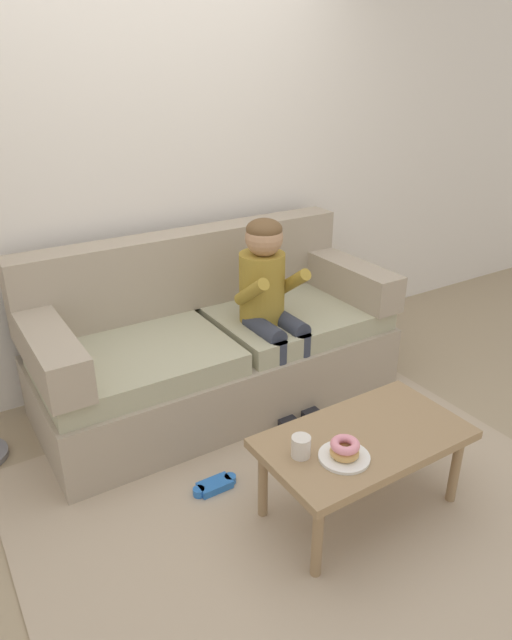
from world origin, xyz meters
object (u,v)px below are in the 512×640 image
(person_child, at_px, (269,296))
(mug, at_px, (301,447))
(coffee_table, at_px, (364,444))
(couch, at_px, (213,344))
(donut, at_px, (344,452))
(toy_controller, at_px, (215,486))

(person_child, relative_size, mug, 12.24)
(coffee_table, height_order, mug, mug)
(couch, height_order, mug, couch)
(donut, height_order, mug, mug)
(mug, height_order, toy_controller, mug)
(donut, xyz_separation_m, toy_controller, (-0.32, 0.53, -0.42))
(person_child, distance_m, toy_controller, 1.08)
(donut, distance_m, mug, 0.18)
(couch, bearing_deg, toy_controller, -118.41)
(mug, xyz_separation_m, toy_controller, (-0.18, 0.42, -0.43))
(toy_controller, bearing_deg, mug, -49.12)
(couch, xyz_separation_m, person_child, (0.26, -0.21, 0.32))
(coffee_table, bearing_deg, couch, 94.31)
(coffee_table, height_order, person_child, person_child)
(toy_controller, bearing_deg, coffee_table, -24.92)
(mug, bearing_deg, donut, -38.08)
(toy_controller, bearing_deg, couch, 78.88)
(coffee_table, relative_size, toy_controller, 4.03)
(coffee_table, height_order, toy_controller, coffee_table)
(couch, height_order, donut, couch)
(coffee_table, xyz_separation_m, person_child, (0.17, 1.00, 0.31))
(couch, relative_size, person_child, 1.88)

